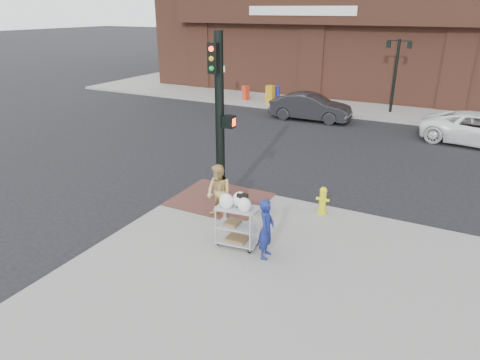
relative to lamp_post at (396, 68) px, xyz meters
The scene contains 13 objects.
ground 16.34m from the lamp_post, 97.13° to the right, with size 220.00×220.00×0.00m, color black.
brick_curb_ramp 15.52m from the lamp_post, 99.77° to the right, with size 2.80×2.40×0.01m, color brown.
lamp_post is the anchor object (origin of this frame).
parking_sign 10.64m from the lamp_post, behind, with size 0.05×0.05×2.20m, color black.
traffic_signal_pole 15.43m from the lamp_post, 99.24° to the right, with size 0.61×0.51×5.00m.
woman_blue 17.53m from the lamp_post, 89.93° to the right, with size 0.54×0.36×1.48m, color navy.
pedestrian_tan 16.43m from the lamp_post, 96.94° to the right, with size 0.77×0.60×1.59m, color tan.
sedan_dark 5.37m from the lamp_post, 136.99° to the right, with size 1.51×4.34×1.43m, color black.
utility_cart 17.41m from the lamp_post, 92.73° to the right, with size 1.09×0.70×1.41m.
fire_hydrant 14.71m from the lamp_post, 88.00° to the right, with size 0.39×0.27×0.82m.
newsbox_red 9.24m from the lamp_post, behind, with size 0.38×0.34×0.90m, color red.
newsbox_yellow 7.41m from the lamp_post, behind, with size 0.47×0.42×1.12m, color #C68A16.
newsbox_blue 7.24m from the lamp_post, behind, with size 0.42×0.38×0.99m, color #191FA3.
Camera 1 is at (5.57, -9.58, 5.69)m, focal length 32.00 mm.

